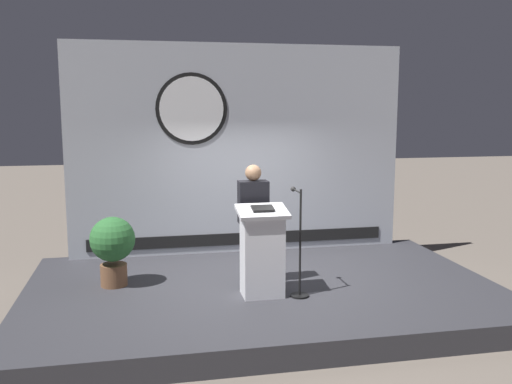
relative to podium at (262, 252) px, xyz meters
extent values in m
plane|color=#6B6056|center=(0.10, 0.44, -0.88)|extent=(40.00, 40.00, 0.00)
cube|color=#333338|center=(0.10, 0.44, -0.73)|extent=(6.40, 4.00, 0.30)
cube|color=#B2B7C1|center=(0.10, 2.29, 1.14)|extent=(5.55, 0.10, 3.44)
cylinder|color=black|center=(-0.68, 2.23, 1.81)|extent=(1.15, 0.02, 1.15)
cylinder|color=white|center=(-0.68, 2.23, 1.81)|extent=(1.03, 0.02, 1.03)
cube|color=black|center=(0.10, 2.23, -0.36)|extent=(4.99, 0.02, 0.20)
cube|color=silver|center=(0.00, 0.00, -0.04)|extent=(0.52, 0.40, 1.08)
cube|color=silver|center=(0.00, 0.00, 0.53)|extent=(0.64, 0.50, 0.14)
cube|color=black|center=(0.00, -0.02, 0.57)|extent=(0.28, 0.20, 0.06)
cylinder|color=black|center=(-0.02, 0.48, -0.15)|extent=(0.26, 0.26, 0.86)
cube|color=black|center=(-0.02, 0.48, 0.57)|extent=(0.40, 0.24, 0.58)
sphere|color=#997051|center=(-0.02, 0.48, 0.97)|extent=(0.22, 0.22, 0.22)
cylinder|color=black|center=(0.46, -0.15, -0.57)|extent=(0.24, 0.24, 0.02)
cylinder|color=black|center=(0.46, -0.15, 0.12)|extent=(0.03, 0.03, 1.40)
cylinder|color=black|center=(0.46, 0.03, 0.77)|extent=(0.02, 0.36, 0.02)
sphere|color=#262626|center=(0.46, 0.21, 0.77)|extent=(0.07, 0.07, 0.07)
cylinder|color=brown|center=(-1.91, 0.79, -0.43)|extent=(0.36, 0.36, 0.30)
sphere|color=#2D6B33|center=(-1.91, 0.79, 0.07)|extent=(0.61, 0.61, 0.61)
camera|label=1|loc=(-1.48, -6.83, 1.86)|focal=39.26mm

